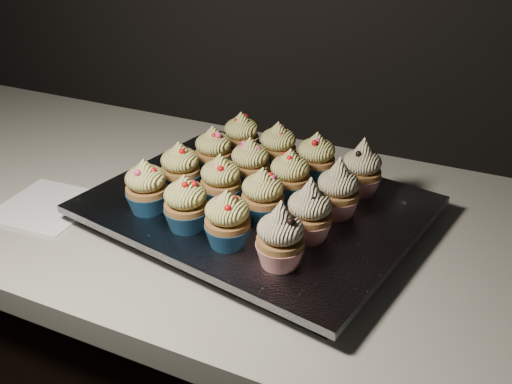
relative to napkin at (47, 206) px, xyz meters
The scene contains 20 objects.
worktop 0.48m from the napkin, 15.98° to the left, with size 2.44×0.64×0.04m, color beige.
napkin is the anchor object (origin of this frame).
baking_tray 0.34m from the napkin, 18.60° to the left, with size 0.44×0.34×0.02m, color black.
foil_lining 0.34m from the napkin, 18.60° to the left, with size 0.48×0.37×0.01m, color silver.
cupcake_0 0.20m from the napkin, ahead, with size 0.06×0.06×0.08m.
cupcake_1 0.28m from the napkin, ahead, with size 0.06×0.06×0.08m.
cupcake_2 0.35m from the napkin, ahead, with size 0.06×0.06×0.08m.
cupcake_3 0.43m from the napkin, ahead, with size 0.06×0.06×0.10m.
cupcake_4 0.23m from the napkin, 24.39° to the left, with size 0.06×0.06×0.08m.
cupcake_5 0.30m from the napkin, 15.84° to the left, with size 0.06×0.06×0.08m.
cupcake_6 0.37m from the napkin, 10.43° to the left, with size 0.06×0.06×0.08m.
cupcake_7 0.44m from the napkin, ahead, with size 0.06×0.06×0.10m.
cupcake_8 0.29m from the napkin, 37.54° to the left, with size 0.06×0.06×0.08m.
cupcake_9 0.34m from the napkin, 27.40° to the left, with size 0.06×0.06×0.08m.
cupcake_10 0.40m from the napkin, 20.84° to the left, with size 0.06×0.06×0.08m.
cupcake_11 0.47m from the napkin, 15.43° to the left, with size 0.06×0.06×0.10m.
cupcake_12 0.35m from the napkin, 46.38° to the left, with size 0.06×0.06×0.08m.
cupcake_13 0.39m from the napkin, 36.62° to the left, with size 0.06×0.06×0.08m.
cupcake_14 0.45m from the napkin, 29.49° to the left, with size 0.06×0.06×0.08m.
cupcake_15 0.51m from the napkin, 23.93° to the left, with size 0.06×0.06×0.10m.
Camera 1 is at (0.19, 0.99, 1.37)m, focal length 40.00 mm.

